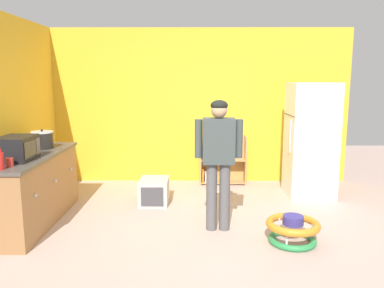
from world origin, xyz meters
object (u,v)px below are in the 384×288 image
crock_pot (42,140)px  kitchen_counter (31,189)px  pet_carrier (154,191)px  green_cup (23,150)px  baby_walker (293,229)px  microwave (17,148)px  banana_bunch (40,143)px  refrigerator (311,140)px  standing_person (219,154)px  ketchup_bottle (0,160)px  red_cup (10,162)px  bookshelf (219,163)px

crock_pot → kitchen_counter: bearing=-92.1°
pet_carrier → green_cup: 1.91m
baby_walker → pet_carrier: 2.21m
microwave → banana_bunch: microwave is taller
pet_carrier → refrigerator: bearing=9.9°
kitchen_counter → pet_carrier: bearing=28.3°
standing_person → pet_carrier: (-0.89, 1.01, -0.78)m
standing_person → microwave: standing_person is taller
standing_person → ketchup_bottle: (-2.32, -0.59, 0.04)m
pet_carrier → microwave: (-1.47, -1.13, 0.86)m
standing_person → red_cup: (-2.29, -0.45, -0.01)m
standing_person → banana_bunch: size_ratio=10.23×
red_cup → banana_bunch: bearing=99.5°
pet_carrier → red_cup: bearing=-133.8°
ketchup_bottle → refrigerator: bearing=27.7°
crock_pot → pet_carrier: bearing=14.6°
red_cup → green_cup: same height
kitchen_counter → ketchup_bottle: size_ratio=7.67×
refrigerator → green_cup: (-4.01, -1.16, 0.06)m
crock_pot → bookshelf: bearing=30.6°
kitchen_counter → bookshelf: (2.53, 1.90, -0.08)m
baby_walker → green_cup: size_ratio=6.36×
bookshelf → green_cup: 3.26m
kitchen_counter → crock_pot: 0.70m
standing_person → baby_walker: size_ratio=2.64×
bookshelf → microwave: bearing=-138.4°
banana_bunch → standing_person: bearing=-20.3°
pet_carrier → ketchup_bottle: bearing=-131.7°
pet_carrier → crock_pot: 1.73m
kitchen_counter → refrigerator: (3.91, 1.22, 0.44)m
kitchen_counter → crock_pot: size_ratio=6.53×
bookshelf → baby_walker: bearing=-75.0°
baby_walker → standing_person: bearing=155.0°
pet_carrier → green_cup: (-1.58, -0.74, 0.77)m
refrigerator → banana_bunch: (-4.06, -0.50, 0.04)m
standing_person → pet_carrier: size_ratio=2.89×
bookshelf → green_cup: size_ratio=8.95×
bookshelf → standing_person: standing_person is taller
refrigerator → banana_bunch: refrigerator is taller
refrigerator → microwave: size_ratio=3.71×
pet_carrier → crock_pot: size_ratio=1.91×
bookshelf → standing_person: (-0.15, -2.11, 0.58)m
standing_person → ketchup_bottle: bearing=-165.7°
kitchen_counter → red_cup: bearing=-83.1°
green_cup → bookshelf: bearing=35.1°
banana_bunch → green_cup: (0.05, -0.67, 0.02)m
standing_person → crock_pot: 2.44m
kitchen_counter → banana_bunch: size_ratio=12.10×
refrigerator → kitchen_counter: bearing=-162.6°
baby_walker → banana_bunch: 3.68m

